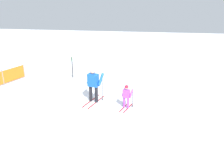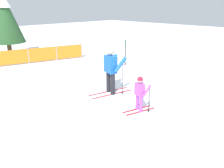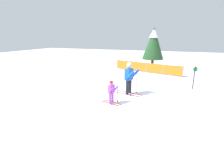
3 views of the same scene
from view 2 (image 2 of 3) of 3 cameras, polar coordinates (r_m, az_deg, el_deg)
ground_plane at (r=8.05m, az=-0.72°, el=-2.71°), size 60.00×60.00×0.00m
skier_adult at (r=7.84m, az=-0.24°, el=4.78°), size 1.70×0.84×1.76m
skier_child at (r=6.64m, az=7.32°, el=-1.89°), size 1.07×0.58×1.11m
safety_fence at (r=13.06m, az=-20.98°, el=6.93°), size 6.10×1.81×0.91m
conifer_far at (r=15.57m, az=-26.30°, el=15.63°), size 2.14×2.14×3.98m
trail_marker at (r=11.86m, az=3.49°, el=8.97°), size 0.25×0.16×1.37m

